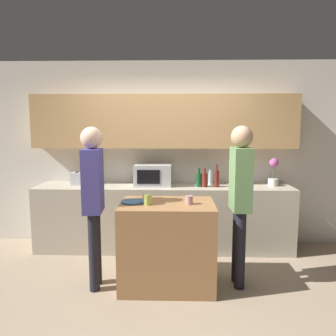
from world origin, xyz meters
name	(u,v)px	position (x,y,z in m)	size (l,w,h in m)	color
ground_plane	(159,298)	(0.00, 0.00, 0.00)	(14.00, 14.00, 0.00)	gray
back_wall	(165,141)	(0.00, 1.66, 1.54)	(6.40, 0.40, 2.70)	silver
back_counter	(164,217)	(0.00, 1.39, 0.46)	(3.60, 0.62, 0.92)	#B7AD99
kitchen_island	(167,244)	(0.08, 0.30, 0.47)	(1.02, 0.70, 0.94)	#996B42
microwave	(153,175)	(-0.16, 1.43, 1.07)	(0.52, 0.39, 0.30)	#B7BABC
toaster	(81,179)	(-1.20, 1.43, 1.01)	(0.26, 0.16, 0.18)	silver
potted_plant	(273,172)	(1.55, 1.43, 1.12)	(0.14, 0.14, 0.40)	silver
bottle_0	(199,180)	(0.49, 1.34, 1.02)	(0.09, 0.09, 0.26)	#194723
bottle_1	(205,180)	(0.57, 1.31, 1.02)	(0.08, 0.08, 0.26)	maroon
bottle_2	(211,177)	(0.67, 1.50, 1.04)	(0.07, 0.07, 0.30)	silver
bottle_3	(217,178)	(0.74, 1.32, 1.04)	(0.07, 0.07, 0.32)	maroon
plate_on_island	(133,202)	(-0.29, 0.32, 0.94)	(0.26, 0.26, 0.01)	#2D5684
cup_0	(147,200)	(-0.13, 0.21, 0.99)	(0.09, 0.09, 0.11)	#B0C358
cup_1	(189,200)	(0.32, 0.25, 0.98)	(0.08, 0.08, 0.09)	#B48589
person_left	(240,191)	(0.87, 0.32, 1.07)	(0.23, 0.35, 1.77)	black
person_center	(93,193)	(-0.71, 0.23, 1.06)	(0.23, 0.36, 1.76)	black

